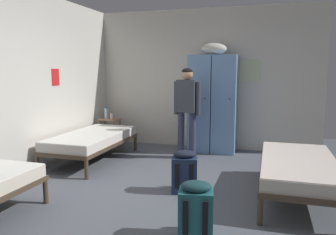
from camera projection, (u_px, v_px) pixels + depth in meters
name	position (u px, v px, depth m)	size (l,w,h in m)	color
ground_plane	(162.00, 194.00, 4.26)	(8.83, 8.83, 0.00)	#565B66
room_backdrop	(116.00, 81.00, 5.61)	(4.50, 5.58, 2.77)	beige
locker_bank	(213.00, 102.00, 6.41)	(0.90, 0.55, 2.07)	#6B93C6
shelf_unit	(110.00, 129.00, 6.95)	(0.38, 0.30, 0.57)	#99704C
bed_right	(298.00, 167.00, 4.11)	(0.90, 1.90, 0.49)	#473828
bed_left_rear	(92.00, 139.00, 5.78)	(0.90, 1.90, 0.49)	#473828
person_traveler	(187.00, 104.00, 5.90)	(0.50, 0.26, 1.60)	#2D334C
water_bottle	(106.00, 113.00, 6.94)	(0.07, 0.07, 0.25)	#B2DBEA
lotion_bottle	(111.00, 116.00, 6.85)	(0.06, 0.06, 0.16)	beige
backpack_navy	(185.00, 172.00, 4.32)	(0.36, 0.38, 0.55)	navy
backpack_teal	(196.00, 210.00, 3.14)	(0.36, 0.37, 0.55)	#23666B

